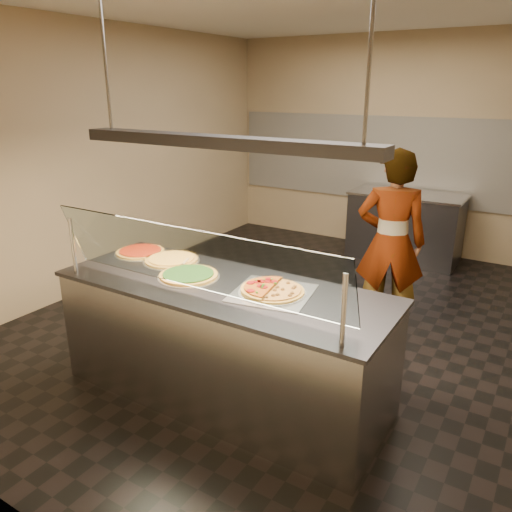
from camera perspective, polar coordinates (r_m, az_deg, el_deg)
The scene contains 18 objects.
ground at distance 5.22m, azimuth 4.50°, elevation -7.48°, with size 5.00×6.00×0.02m, color black.
wall_back at distance 7.53m, azimuth 15.68°, elevation 12.10°, with size 5.00×0.02×3.00m, color tan.
wall_left at distance 6.28m, azimuth -16.29°, elevation 10.81°, with size 0.02×6.00×3.00m, color tan.
tile_band at distance 7.52m, azimuth 15.48°, elevation 10.57°, with size 4.90×0.02×1.20m, color silver.
serving_counter at distance 3.84m, azimuth -3.75°, elevation -9.72°, with size 2.53×0.94×0.93m.
sneeze_guard at distance 3.28m, azimuth -7.50°, elevation -0.42°, with size 2.29×0.18×0.54m.
perforated_tray at distance 3.49m, azimuth 1.90°, elevation -4.16°, with size 0.62×0.62×0.01m.
half_pizza_pepperoni at distance 3.53m, azimuth 0.40°, elevation -3.39°, with size 0.29×0.47×0.05m.
half_pizza_sausage at distance 3.43m, azimuth 3.46°, elevation -4.21°, with size 0.29×0.47×0.04m.
pizza_spinach at distance 3.81m, azimuth -7.68°, elevation -2.14°, with size 0.47×0.47×0.03m.
pizza_cheese at distance 4.18m, azimuth -9.60°, elevation -0.35°, with size 0.46×0.46×0.03m.
pizza_tomato at distance 4.43m, azimuth -13.02°, elevation 0.52°, with size 0.44×0.44×0.03m.
pizza_spatula at distance 4.01m, azimuth -7.72°, elevation -0.87°, with size 0.24×0.21×0.02m.
prep_table at distance 7.18m, azimuth 16.67°, elevation 3.28°, with size 1.49×0.74×0.93m.
worker at distance 4.91m, azimuth 15.14°, elevation 1.50°, with size 0.65×0.43×1.78m, color #312E34.
heat_lamp_housing at distance 3.39m, azimuth -4.30°, elevation 12.88°, with size 2.30×0.18×0.08m, color #3D3D43.
lamp_rod_left at distance 4.05m, azimuth -16.88°, elevation 20.88°, with size 0.02×0.02×1.01m, color #B7B7BC.
lamp_rod_right at distance 2.91m, azimuth 12.95°, elevation 22.26°, with size 0.02×0.02×1.01m, color #B7B7BC.
Camera 1 is at (2.11, -4.17, 2.30)m, focal length 35.00 mm.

